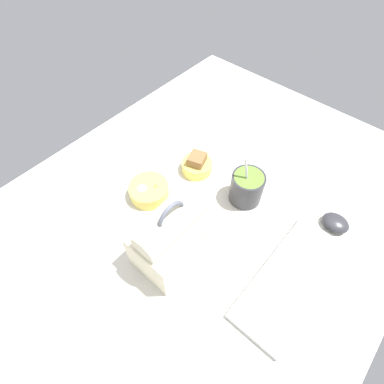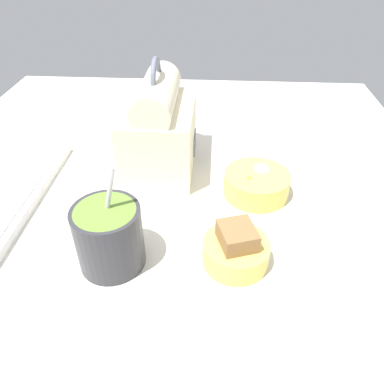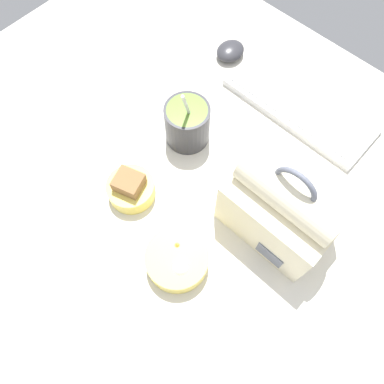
{
  "view_description": "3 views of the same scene",
  "coord_description": "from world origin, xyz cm",
  "px_view_note": "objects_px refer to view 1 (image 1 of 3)",
  "views": [
    {
      "loc": [
        43.12,
        30.81,
        79.06
      ],
      "look_at": [
        2.55,
        -4.68,
        7.0
      ],
      "focal_mm": 28.0,
      "sensor_mm": 36.0,
      "label": 1
    },
    {
      "loc": [
        -48.87,
        -7.98,
        45.6
      ],
      "look_at": [
        2.55,
        -4.68,
        7.0
      ],
      "focal_mm": 35.0,
      "sensor_mm": 36.0,
      "label": 2
    },
    {
      "loc": [
        24.11,
        -27.99,
        76.46
      ],
      "look_at": [
        2.55,
        -4.68,
        7.0
      ],
      "focal_mm": 35.0,
      "sensor_mm": 36.0,
      "label": 3
    }
  ],
  "objects_px": {
    "bento_bowl_sandwich": "(197,165)",
    "bento_bowl_snacks": "(149,190)",
    "computer_mouse": "(335,223)",
    "soup_cup": "(247,187)",
    "keyboard": "(290,279)",
    "lunch_bag": "(173,237)"
  },
  "relations": [
    {
      "from": "soup_cup",
      "to": "keyboard",
      "type": "bearing_deg",
      "value": 59.77
    },
    {
      "from": "bento_bowl_snacks",
      "to": "computer_mouse",
      "type": "xyz_separation_m",
      "value": [
        -0.28,
        0.49,
        -0.01
      ]
    },
    {
      "from": "lunch_bag",
      "to": "soup_cup",
      "type": "distance_m",
      "value": 0.29
    },
    {
      "from": "soup_cup",
      "to": "bento_bowl_snacks",
      "type": "distance_m",
      "value": 0.3
    },
    {
      "from": "computer_mouse",
      "to": "soup_cup",
      "type": "bearing_deg",
      "value": -70.89
    },
    {
      "from": "keyboard",
      "to": "lunch_bag",
      "type": "bearing_deg",
      "value": -64.15
    },
    {
      "from": "keyboard",
      "to": "bento_bowl_sandwich",
      "type": "bearing_deg",
      "value": -106.88
    },
    {
      "from": "bento_bowl_sandwich",
      "to": "bento_bowl_snacks",
      "type": "xyz_separation_m",
      "value": [
        0.18,
        -0.04,
        -0.0
      ]
    },
    {
      "from": "bento_bowl_sandwich",
      "to": "soup_cup",
      "type": "bearing_deg",
      "value": 93.47
    },
    {
      "from": "soup_cup",
      "to": "bento_bowl_snacks",
      "type": "bearing_deg",
      "value": -50.74
    },
    {
      "from": "keyboard",
      "to": "bento_bowl_sandwich",
      "type": "xyz_separation_m",
      "value": [
        -0.13,
        -0.43,
        0.02
      ]
    },
    {
      "from": "bento_bowl_snacks",
      "to": "computer_mouse",
      "type": "relative_size",
      "value": 1.58
    },
    {
      "from": "bento_bowl_sandwich",
      "to": "computer_mouse",
      "type": "relative_size",
      "value": 1.3
    },
    {
      "from": "keyboard",
      "to": "soup_cup",
      "type": "relative_size",
      "value": 2.16
    },
    {
      "from": "keyboard",
      "to": "computer_mouse",
      "type": "relative_size",
      "value": 4.7
    },
    {
      "from": "keyboard",
      "to": "soup_cup",
      "type": "xyz_separation_m",
      "value": [
        -0.14,
        -0.25,
        0.04
      ]
    },
    {
      "from": "bento_bowl_snacks",
      "to": "lunch_bag",
      "type": "bearing_deg",
      "value": 64.92
    },
    {
      "from": "bento_bowl_sandwich",
      "to": "bento_bowl_snacks",
      "type": "height_order",
      "value": "bento_bowl_sandwich"
    },
    {
      "from": "soup_cup",
      "to": "computer_mouse",
      "type": "bearing_deg",
      "value": 109.11
    },
    {
      "from": "bento_bowl_sandwich",
      "to": "computer_mouse",
      "type": "distance_m",
      "value": 0.46
    },
    {
      "from": "soup_cup",
      "to": "lunch_bag",
      "type": "bearing_deg",
      "value": -7.69
    },
    {
      "from": "lunch_bag",
      "to": "soup_cup",
      "type": "bearing_deg",
      "value": 172.31
    }
  ]
}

